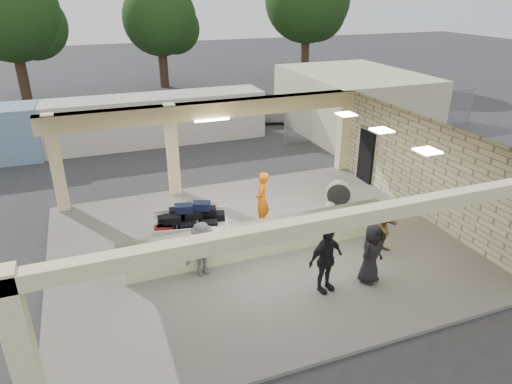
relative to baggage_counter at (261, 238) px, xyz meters
name	(u,v)px	position (x,y,z in m)	size (l,w,h in m)	color
ground	(255,247)	(0.00, 0.50, -0.59)	(120.00, 120.00, 0.00)	#2C2C2F
pavilion	(254,198)	(0.21, 1.16, 0.76)	(12.01, 10.00, 3.55)	slate
baggage_counter	(261,238)	(0.00, 0.00, 0.00)	(8.20, 0.58, 0.98)	beige
luggage_cart	(190,222)	(-1.83, 1.32, 0.22)	(2.47, 1.80, 1.31)	silver
drum_fan	(339,194)	(3.66, 1.85, 0.06)	(0.95, 0.73, 1.02)	silver
baggage_handler	(262,200)	(0.64, 1.58, 0.45)	(0.68, 0.38, 1.88)	orange
passenger_a	(385,227)	(3.41, -1.22, 0.33)	(0.79, 0.35, 1.63)	brown
passenger_b	(326,260)	(0.85, -2.29, 0.43)	(1.08, 0.39, 1.84)	black
passenger_c	(202,249)	(-1.90, -0.50, 0.31)	(1.03, 0.36, 1.59)	#4C4C51
passenger_d	(371,253)	(2.18, -2.34, 0.36)	(0.82, 0.34, 1.68)	black
car_white_a	(277,110)	(6.39, 13.80, 0.08)	(2.21, 4.67, 1.33)	silver
car_white_b	(335,99)	(10.89, 14.80, 0.17)	(1.78, 4.77, 1.51)	silver
car_dark	(236,104)	(4.51, 15.78, 0.15)	(1.56, 4.42, 1.47)	black
container_white	(156,119)	(-1.01, 12.19, 0.61)	(11.08, 2.22, 2.40)	beige
fence	(385,113)	(11.00, 9.50, 0.47)	(12.06, 0.06, 2.03)	gray
tree_left	(16,17)	(-7.68, 24.66, 5.00)	(6.60, 6.30, 9.00)	#382619
tree_mid	(164,21)	(2.32, 26.66, 4.38)	(6.00, 5.60, 8.00)	#382619
tree_right	(310,3)	(14.32, 25.66, 5.63)	(7.20, 7.00, 10.00)	#382619
adjacent_building	(353,102)	(9.50, 10.50, 1.01)	(6.00, 8.00, 3.20)	beige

